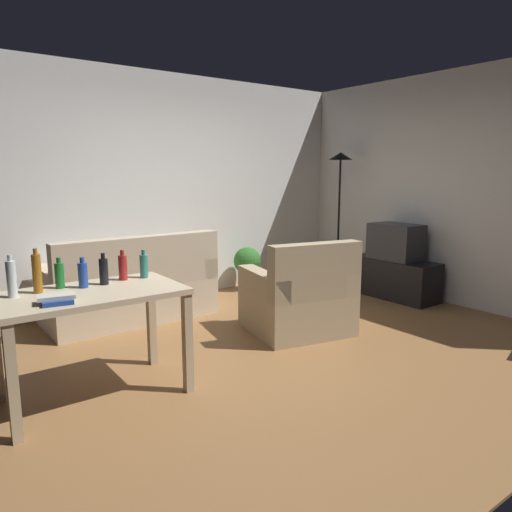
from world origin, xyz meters
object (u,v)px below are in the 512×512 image
at_px(potted_plant, 247,265).
at_px(bottle_green, 60,275).
at_px(armchair, 300,300).
at_px(bottle_blue, 83,275).
at_px(bottle_dark, 104,271).
at_px(book_stack, 57,299).
at_px(bottle_amber, 37,273).
at_px(tv, 396,242).
at_px(torchiere_lamp, 340,182).
at_px(couch, 131,291).
at_px(bottle_tall, 144,266).
at_px(desk, 91,307).
at_px(tv_stand, 394,278).
at_px(bottle_red, 123,267).
at_px(bottle_clear, 12,279).

distance_m(potted_plant, bottle_green, 3.28).
height_order(armchair, bottle_blue, bottle_blue).
xyz_separation_m(bottle_dark, book_stack, (-0.40, -0.31, -0.07)).
bearing_deg(bottle_dark, bottle_amber, 176.71).
distance_m(tv, bottle_dark, 3.77).
xyz_separation_m(torchiere_lamp, bottle_dark, (-3.75, -1.28, -0.55)).
bearing_deg(potted_plant, bottle_dark, -145.39).
relative_size(couch, bottle_tall, 7.94).
height_order(desk, book_stack, book_stack).
relative_size(tv, bottle_green, 2.77).
relative_size(couch, potted_plant, 3.01).
bearing_deg(bottle_dark, tv_stand, 4.90).
distance_m(potted_plant, bottle_red, 2.92).
distance_m(desk, bottle_dark, 0.28).
xyz_separation_m(bottle_green, bottle_dark, (0.28, -0.07, 0.01)).
xyz_separation_m(couch, torchiere_lamp, (2.99, -0.13, 1.11)).
bearing_deg(bottle_dark, book_stack, -142.34).
height_order(bottle_clear, bottle_blue, bottle_clear).
height_order(potted_plant, bottle_dark, bottle_dark).
bearing_deg(torchiere_lamp, couch, 177.54).
relative_size(potted_plant, book_stack, 2.39).
height_order(bottle_tall, book_stack, bottle_tall).
bearing_deg(bottle_tall, bottle_green, 176.59).
height_order(bottle_amber, bottle_blue, bottle_amber).
bearing_deg(armchair, bottle_blue, 13.57).
bearing_deg(bottle_amber, tv, 4.05).
xyz_separation_m(couch, book_stack, (-1.17, -1.72, 0.48)).
relative_size(armchair, bottle_green, 4.89).
relative_size(bottle_amber, bottle_green, 1.38).
height_order(bottle_clear, bottle_tall, bottle_clear).
xyz_separation_m(couch, bottle_amber, (-1.20, -1.39, 0.59)).
height_order(tv_stand, torchiere_lamp, torchiere_lamp).
relative_size(potted_plant, bottle_red, 2.53).
bearing_deg(bottle_tall, bottle_blue, -174.65).
bearing_deg(potted_plant, bottle_green, -149.30).
height_order(armchair, bottle_dark, bottle_dark).
relative_size(armchair, bottle_amber, 3.54).
distance_m(tv, bottle_amber, 4.20).
relative_size(armchair, bottle_dark, 4.64).
distance_m(desk, potted_plant, 3.24).
bearing_deg(bottle_dark, bottle_blue, -177.39).
bearing_deg(bottle_amber, bottle_dark, -3.29).
bearing_deg(desk, bottle_tall, 20.83).
xyz_separation_m(tv, torchiere_lamp, (-0.00, 0.96, 0.71)).
bearing_deg(armchair, potted_plant, -96.86).
height_order(tv_stand, bottle_blue, bottle_blue).
relative_size(bottle_amber, bottle_blue, 1.39).
bearing_deg(book_stack, tv_stand, 8.67).
distance_m(armchair, bottle_amber, 2.41).
bearing_deg(tv_stand, potted_plant, 41.62).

